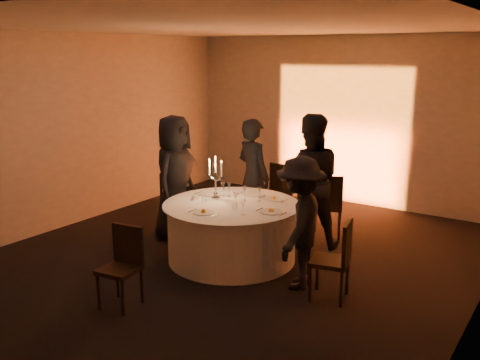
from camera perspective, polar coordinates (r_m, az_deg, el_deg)
The scene contains 30 objects.
floor at distance 7.23m, azimuth -0.89°, elevation -8.43°, with size 7.00×7.00×0.00m, color black.
ceiling at distance 6.71m, azimuth -0.98°, elevation 16.06°, with size 7.00×7.00×0.00m, color silver.
wall_back at distance 9.87m, azimuth 10.75°, elevation 6.29°, with size 7.00×7.00×0.00m, color #9D9792.
wall_left at distance 8.85m, azimuth -17.21°, elevation 5.11°, with size 7.00×7.00×0.00m, color #9D9792.
uplighter_fixture at distance 9.88m, azimuth 9.70°, elevation -2.25°, with size 0.25×0.12×0.10m, color black.
banquet_table at distance 7.10m, azimuth -0.90°, elevation -5.55°, with size 1.80×1.80×0.77m.
chair_left at distance 8.34m, azimuth -7.21°, elevation -1.77°, with size 0.53×0.53×0.92m.
chair_back_left at distance 8.56m, azimuth 4.85°, elevation -1.02°, with size 0.47×0.47×0.99m.
chair_back_right at distance 7.96m, azimuth 9.33°, elevation -2.37°, with size 0.56×0.56×0.97m.
chair_right at distance 6.03m, azimuth 10.28°, elevation -7.97°, with size 0.48×0.48×0.92m.
chair_front at distance 5.99m, azimuth -12.38°, elevation -8.48°, with size 0.43×0.43×0.88m.
guest_left at distance 7.88m, azimuth -6.98°, elevation 0.30°, with size 0.89×0.58×1.83m, color black.
guest_back_left at distance 8.06m, azimuth 1.42°, elevation 0.39°, with size 0.64×0.42×1.75m, color black.
guest_back_right at distance 7.52m, azimuth 7.40°, elevation -0.10°, with size 0.92×0.72×1.89m, color black.
guest_right at distance 6.21m, azimuth 6.41°, elevation -4.58°, with size 1.01×0.58×1.56m, color black.
plate_left at distance 7.43m, azimuth -3.40°, elevation -1.53°, with size 0.36×0.25×0.01m.
plate_back_left at distance 7.41m, azimuth 1.21°, elevation -1.54°, with size 0.36×0.29×0.01m.
plate_back_right at distance 7.18m, azimuth 3.57°, elevation -1.98°, with size 0.35×0.28×0.08m.
plate_right at distance 6.63m, azimuth 3.34°, elevation -3.31°, with size 0.36×0.29×0.08m.
plate_front at distance 6.59m, azimuth -3.92°, elevation -3.40°, with size 0.36×0.26×0.08m.
coffee_cup at distance 7.18m, azimuth -4.91°, elevation -1.90°, with size 0.11×0.11×0.07m.
candelabra at distance 7.18m, azimuth -2.62°, elevation -0.41°, with size 0.25×0.12×0.59m.
wine_glass_a at distance 7.08m, azimuth 2.10°, elevation -1.19°, with size 0.07×0.07×0.19m.
wine_glass_b at distance 6.81m, azimuth -0.47°, elevation -1.76°, with size 0.07×0.07×0.19m.
wine_glass_c at distance 6.46m, azimuth 0.32°, elevation -2.61°, with size 0.07×0.07×0.19m.
wine_glass_d at distance 7.30m, azimuth -1.18°, elevation -0.72°, with size 0.07×0.07×0.19m.
wine_glass_e at distance 7.31m, azimuth -1.80°, elevation -0.70°, with size 0.07×0.07×0.19m.
wine_glass_f at distance 7.13m, azimuth 0.47°, elevation -1.07°, with size 0.07×0.07×0.19m.
tumbler_a at distance 7.07m, azimuth -3.84°, elevation -1.99°, with size 0.07×0.07×0.09m, color silver.
tumbler_b at distance 6.71m, azimuth -0.57°, elevation -2.82°, with size 0.07×0.07×0.09m, color silver.
Camera 1 is at (3.81, -5.52, 2.70)m, focal length 40.00 mm.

